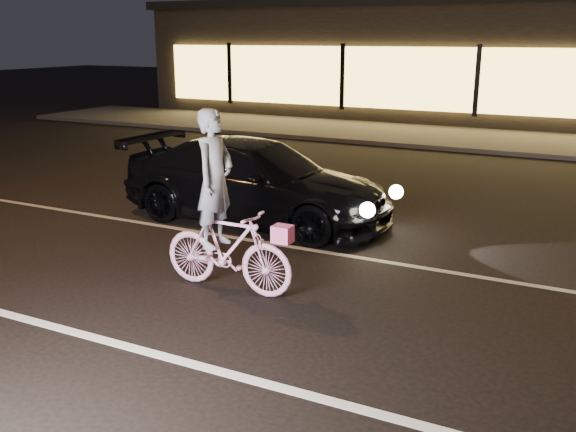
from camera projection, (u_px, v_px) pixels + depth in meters
The scene contains 7 objects.
ground at pixel (219, 296), 7.56m from camera, with size 90.00×90.00×0.00m, color black.
lane_stripe_near at pixel (136, 349), 6.27m from camera, with size 60.00×0.12×0.01m, color silver.
lane_stripe_far at pixel (294, 247), 9.28m from camera, with size 60.00×0.10×0.01m, color gray.
sidewalk at pixel (461, 138), 18.71m from camera, with size 30.00×4.00×0.12m, color #383533.
storefront at pixel (501, 58), 23.27m from camera, with size 25.40×8.42×4.20m.
cyclist at pixel (224, 228), 7.55m from camera, with size 1.72×0.59×2.17m.
sedan at pixel (256, 181), 10.44m from camera, with size 4.62×1.98×1.33m.
Camera 1 is at (3.89, -5.90, 2.96)m, focal length 40.00 mm.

